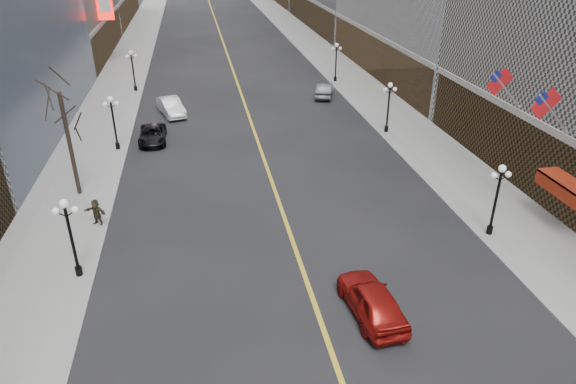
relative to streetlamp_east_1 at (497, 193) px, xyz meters
name	(u,v)px	position (x,y,z in m)	size (l,w,h in m)	color
sidewalk_east	(344,73)	(2.20, 40.00, -2.83)	(6.00, 230.00, 0.15)	gray
sidewalk_west	(120,83)	(-25.80, 40.00, -2.83)	(6.00, 230.00, 0.15)	gray
lane_line	(230,61)	(-11.80, 50.00, -2.89)	(0.25, 200.00, 0.02)	gold
streetlamp_east_1	(497,193)	(0.00, 0.00, 0.00)	(1.26, 0.44, 4.52)	black
streetlamp_east_2	(389,102)	(0.00, 18.00, 0.00)	(1.26, 0.44, 4.52)	black
streetlamp_east_3	(336,58)	(0.00, 36.00, 0.00)	(1.26, 0.44, 4.52)	black
streetlamp_west_1	(70,230)	(-23.60, 0.00, 0.00)	(1.26, 0.44, 4.52)	black
streetlamp_west_2	(113,117)	(-23.60, 18.00, 0.00)	(1.26, 0.44, 4.52)	black
streetlamp_west_3	(133,66)	(-23.60, 36.00, 0.00)	(1.26, 0.44, 4.52)	black
flag_4	(548,106)	(3.51, 2.00, 4.39)	(2.87, 0.12, 2.87)	#B2B2B7
flag_5	(502,84)	(3.51, 7.00, 4.39)	(2.87, 0.12, 2.87)	#B2B2B7
awning_c	(565,184)	(4.30, 0.00, 0.18)	(1.40, 4.00, 0.93)	maroon
tree_west_far	(62,109)	(-25.30, 10.00, 3.34)	(3.60, 3.60, 7.92)	#2D231C
car_nb_mid	(171,107)	(-19.36, 26.75, -2.05)	(1.79, 5.14, 1.69)	#BBBBBD
car_nb_far	(153,135)	(-20.80, 19.50, -2.22)	(2.25, 4.88, 1.36)	black
car_sb_mid	(372,300)	(-9.32, -5.58, -2.04)	(2.04, 5.06, 1.72)	maroon
car_sb_far	(324,90)	(-2.80, 30.19, -2.11)	(1.67, 4.80, 1.58)	#43474A
ped_west_far	(96,212)	(-23.40, 5.38, -1.91)	(1.56, 0.45, 1.68)	#342C1C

